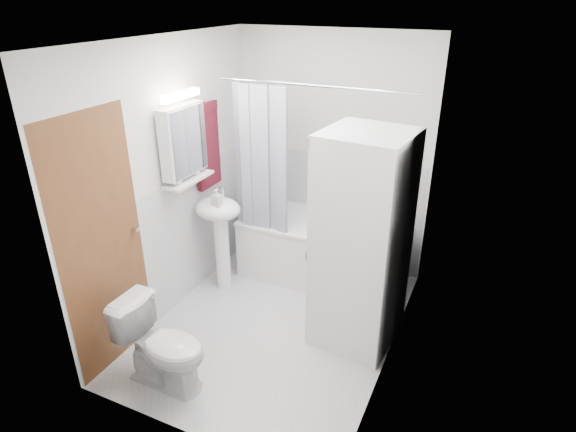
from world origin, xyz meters
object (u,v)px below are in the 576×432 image
at_px(washer_dryer, 361,243).
at_px(toilet, 163,346).
at_px(bathtub, 321,247).
at_px(sink, 219,223).

bearing_deg(washer_dryer, toilet, -128.67).
distance_m(bathtub, toilet, 1.96).
xyz_separation_m(bathtub, sink, (-0.82, -0.59, 0.37)).
xyz_separation_m(bathtub, washer_dryer, (0.61, -0.77, 0.56)).
bearing_deg(toilet, washer_dryer, -43.63).
relative_size(bathtub, sink, 1.53).
distance_m(washer_dryer, toilet, 1.69).
relative_size(sink, toilet, 1.52).
bearing_deg(bathtub, toilet, -105.30).
distance_m(bathtub, sink, 1.08).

